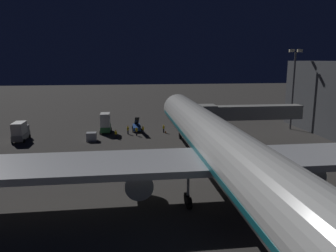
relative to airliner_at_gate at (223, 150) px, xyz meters
name	(u,v)px	position (x,y,z in m)	size (l,w,h in m)	color
ground_plane	(202,170)	(0.00, -9.29, -5.37)	(320.00, 320.00, 0.00)	#383533
airliner_at_gate	(223,150)	(0.00, 0.00, 0.00)	(51.40, 68.26, 19.52)	silver
jet_bridge	(242,113)	(-10.66, -23.93, 0.11)	(19.55, 3.40, 7.02)	#9E9E99
apron_floodlight_mast	(293,83)	(-25.50, -33.64, 4.63)	(2.90, 0.50, 17.16)	#59595E
cargo_truck_aft	(105,123)	(14.58, -35.27, -3.33)	(2.36, 4.61, 4.16)	#287038
belt_loader	(137,127)	(8.06, -36.59, -4.52)	(1.96, 8.45, 3.59)	#234C9E
catering_truck	(20,131)	(30.07, -30.16, -3.55)	(2.36, 5.44, 3.62)	slate
baggage_container_near_belt	(91,137)	(16.86, -28.38, -4.58)	(1.83, 1.61, 1.59)	#B7BABF
ground_crew_near_nose_gear	(137,131)	(8.27, -31.55, -4.42)	(0.40, 0.40, 1.74)	black
ground_crew_by_belt_loader	(164,128)	(2.55, -33.72, -4.45)	(0.40, 0.40, 1.68)	black
ground_crew_marshaller_fwd	(116,134)	(12.37, -29.78, -4.44)	(0.40, 0.40, 1.70)	black
ground_crew_under_port_wing	(128,129)	(9.98, -33.15, -4.38)	(0.40, 0.40, 1.80)	black
ground_crew_by_tug	(143,129)	(6.88, -33.06, -4.46)	(0.40, 0.40, 1.67)	black
traffic_cone_nose_port	(186,131)	(-2.20, -33.27, -5.10)	(0.36, 0.36, 0.55)	orange
traffic_cone_nose_starboard	(166,132)	(2.20, -33.27, -5.10)	(0.36, 0.36, 0.55)	orange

